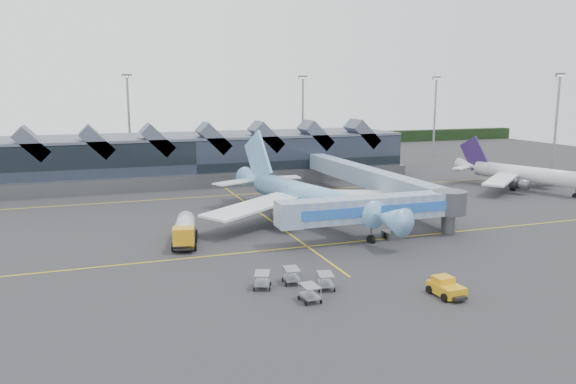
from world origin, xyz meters
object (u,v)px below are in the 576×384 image
object	(u,v)px
regional_jet	(520,173)
fuel_truck	(185,229)
pushback_tug	(446,288)
jet_bridge	(387,208)
main_airliner	(306,195)

from	to	relation	value
regional_jet	fuel_truck	xyz separation A→B (m)	(-66.48, -16.98, -1.25)
regional_jet	pushback_tug	world-z (taller)	regional_jet
jet_bridge	regional_jet	bearing A→B (deg)	29.34
main_airliner	pushback_tug	xyz separation A→B (m)	(1.18, -32.68, -2.94)
jet_bridge	pushback_tug	world-z (taller)	jet_bridge
main_airliner	jet_bridge	size ratio (longest dim) A/B	1.49
main_airliner	regional_jet	distance (m)	48.85
regional_jet	jet_bridge	world-z (taller)	regional_jet
main_airliner	regional_jet	xyz separation A→B (m)	(47.75, 10.27, -0.59)
main_airliner	regional_jet	world-z (taller)	main_airliner
jet_bridge	pushback_tug	xyz separation A→B (m)	(-4.66, -19.63, -3.22)
main_airliner	jet_bridge	bearing A→B (deg)	-78.67
fuel_truck	pushback_tug	xyz separation A→B (m)	(19.91, -25.98, -1.10)
regional_jet	fuel_truck	world-z (taller)	regional_jet
jet_bridge	pushback_tug	bearing A→B (deg)	-103.10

